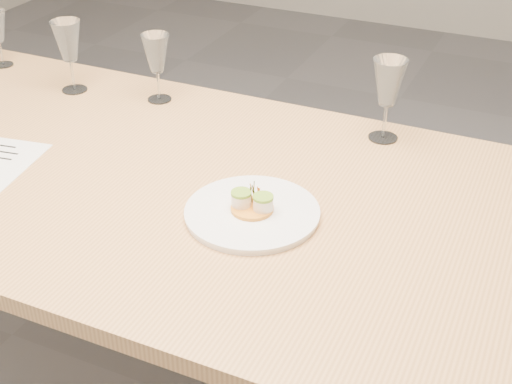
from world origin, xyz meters
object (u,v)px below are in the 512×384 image
at_px(dining_table, 180,204).
at_px(wine_glass_3, 388,84).
at_px(dinner_plate, 252,212).
at_px(wine_glass_2, 156,55).
at_px(wine_glass_1, 68,42).

bearing_deg(dining_table, wine_glass_3, 46.69).
relative_size(dinner_plate, wine_glass_3, 1.36).
height_order(dining_table, wine_glass_2, wine_glass_2).
height_order(dinner_plate, wine_glass_2, wine_glass_2).
xyz_separation_m(wine_glass_2, wine_glass_3, (0.65, 0.03, 0.01)).
xyz_separation_m(dinner_plate, wine_glass_2, (-0.50, 0.44, 0.12)).
height_order(dinner_plate, wine_glass_3, wine_glass_3).
relative_size(dining_table, wine_glass_2, 12.32).
bearing_deg(wine_glass_1, dining_table, -31.00).
distance_m(dinner_plate, wine_glass_2, 0.67).
relative_size(dining_table, wine_glass_3, 11.12).
xyz_separation_m(dining_table, wine_glass_3, (0.38, 0.40, 0.22)).
distance_m(dining_table, wine_glass_3, 0.59).
height_order(wine_glass_1, wine_glass_2, wine_glass_1).
height_order(wine_glass_2, wine_glass_3, wine_glass_3).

